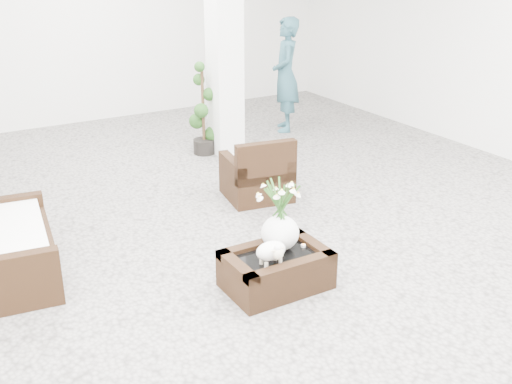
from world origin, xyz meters
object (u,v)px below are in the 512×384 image
loveseat (11,237)px  topiary (203,109)px  coffee_table (276,271)px  armchair (257,167)px

loveseat → topiary: bearing=-45.9°
coffee_table → loveseat: loveseat is taller
coffee_table → topiary: bearing=73.4°
armchair → topiary: bearing=-86.6°
coffee_table → armchair: 2.12m
loveseat → topiary: (3.07, 2.31, 0.27)m
topiary → armchair: bearing=-95.9°
coffee_table → armchair: size_ratio=1.16×
coffee_table → armchair: bearing=64.2°
coffee_table → topiary: size_ratio=0.68×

